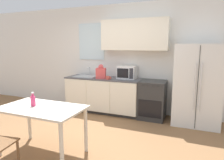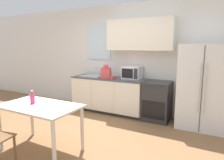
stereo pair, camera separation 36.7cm
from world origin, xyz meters
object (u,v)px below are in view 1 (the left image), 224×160
coffee_mug (108,78)px  drink_bottle (33,101)px  oven_range (152,100)px  dining_table (42,114)px  refrigerator (197,85)px  microwave (127,72)px

coffee_mug → drink_bottle: drink_bottle is taller
oven_range → drink_bottle: size_ratio=4.03×
oven_range → dining_table: 2.57m
refrigerator → microwave: (-1.59, 0.12, 0.18)m
oven_range → coffee_mug: (-1.02, -0.23, 0.49)m
refrigerator → dining_table: refrigerator is taller
coffee_mug → drink_bottle: size_ratio=0.60×
oven_range → coffee_mug: coffee_mug is taller
refrigerator → coffee_mug: 1.97m
drink_bottle → refrigerator: bearing=43.1°
refrigerator → drink_bottle: 3.22m
refrigerator → dining_table: (-2.19, -2.21, -0.21)m
dining_table → drink_bottle: size_ratio=5.88×
refrigerator → microwave: bearing=175.8°
oven_range → microwave: size_ratio=2.02×
refrigerator → dining_table: bearing=-134.8°
oven_range → refrigerator: bearing=-1.5°
microwave → dining_table: microwave is taller
coffee_mug → dining_table: bearing=-96.7°
oven_range → coffee_mug: bearing=-167.3°
oven_range → coffee_mug: size_ratio=6.68×
oven_range → drink_bottle: (-1.42, -2.22, 0.40)m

